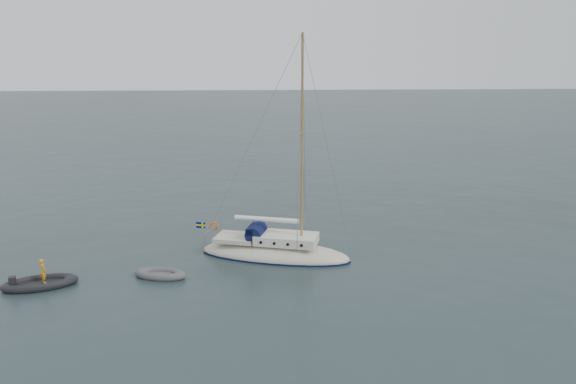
{
  "coord_description": "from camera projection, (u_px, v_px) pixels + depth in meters",
  "views": [
    {
      "loc": [
        -1.26,
        -26.75,
        10.85
      ],
      "look_at": [
        0.41,
        0.0,
        4.24
      ],
      "focal_mm": 35.0,
      "sensor_mm": 36.0,
      "label": 1
    }
  ],
  "objects": [
    {
      "name": "ground",
      "position": [
        280.0,
        273.0,
        28.59
      ],
      "size": [
        300.0,
        300.0,
        0.0
      ],
      "primitive_type": "plane",
      "color": "black",
      "rests_on": "ground"
    },
    {
      "name": "rib",
      "position": [
        40.0,
        282.0,
        26.83
      ],
      "size": [
        3.48,
        1.58,
        1.41
      ],
      "rotation": [
        0.0,
        0.0,
        0.3
      ],
      "color": "black",
      "rests_on": "ground"
    },
    {
      "name": "sailboat",
      "position": [
        275.0,
        241.0,
        30.63
      ],
      "size": [
        8.75,
        2.62,
        12.45
      ],
      "rotation": [
        0.0,
        0.0,
        -0.29
      ],
      "color": "beige",
      "rests_on": "ground"
    },
    {
      "name": "dinghy",
      "position": [
        160.0,
        274.0,
        27.99
      ],
      "size": [
        2.67,
        1.2,
        0.38
      ],
      "rotation": [
        0.0,
        0.0,
        -0.25
      ],
      "color": "#515056",
      "rests_on": "ground"
    }
  ]
}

